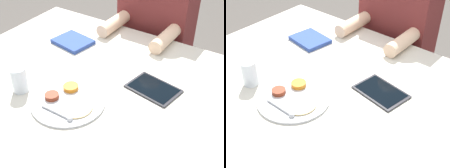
# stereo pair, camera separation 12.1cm
# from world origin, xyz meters

# --- Properties ---
(dining_table) EXTENTS (1.30, 1.08, 0.71)m
(dining_table) POSITION_xyz_m (0.00, 0.00, 0.36)
(dining_table) COLOR beige
(dining_table) RESTS_ON ground_plane
(thali_tray) EXTENTS (0.29, 0.29, 0.03)m
(thali_tray) POSITION_xyz_m (0.02, -0.14, 0.72)
(thali_tray) COLOR #B7BABF
(thali_tray) RESTS_ON dining_table
(red_notebook) EXTENTS (0.20, 0.17, 0.02)m
(red_notebook) POSITION_xyz_m (-0.27, 0.23, 0.72)
(red_notebook) COLOR silver
(red_notebook) RESTS_ON dining_table
(tablet_device) EXTENTS (0.23, 0.17, 0.01)m
(tablet_device) POSITION_xyz_m (0.25, 0.11, 0.72)
(tablet_device) COLOR #28282D
(tablet_device) RESTS_ON dining_table
(person_diner) EXTENTS (0.41, 0.44, 1.19)m
(person_diner) POSITION_xyz_m (-0.02, 0.69, 0.55)
(person_diner) COLOR black
(person_diner) RESTS_ON ground_plane
(drinking_glass) EXTENTS (0.07, 0.07, 0.11)m
(drinking_glass) POSITION_xyz_m (-0.20, -0.19, 0.77)
(drinking_glass) COLOR silver
(drinking_glass) RESTS_ON dining_table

